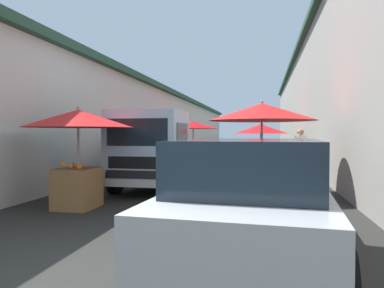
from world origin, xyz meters
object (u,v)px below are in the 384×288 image
object	(u,v)px
fruit_stall_far_left	(78,134)
parked_scooter	(173,154)
fruit_stall_far_right	(192,130)
hatchback_car	(252,198)
delivery_truck	(157,152)
fruit_stall_mid_lane	(261,121)
vendor_in_shade	(109,155)
plastic_stool	(285,159)
fruit_stall_near_left	(143,132)
vendor_by_crates	(300,150)
fruit_stall_near_right	(261,132)

from	to	relation	value
fruit_stall_far_left	parked_scooter	distance (m)	11.77
fruit_stall_far_right	hatchback_car	bearing A→B (deg)	-165.99
delivery_truck	parked_scooter	distance (m)	9.45
fruit_stall_mid_lane	vendor_in_shade	bearing A→B (deg)	92.21
fruit_stall_far_right	vendor_in_shade	world-z (taller)	fruit_stall_far_right
delivery_truck	parked_scooter	xyz separation A→B (m)	(9.25, 1.83, -0.59)
fruit_stall_far_right	hatchback_car	world-z (taller)	fruit_stall_far_right
fruit_stall_far_right	plastic_stool	bearing A→B (deg)	-91.24
delivery_truck	vendor_in_shade	size ratio (longest dim) A/B	3.00
fruit_stall_near_left	delivery_truck	distance (m)	3.36
plastic_stool	fruit_stall_near_left	bearing A→B (deg)	135.74
hatchback_car	fruit_stall_far_right	bearing A→B (deg)	14.01
vendor_by_crates	vendor_in_shade	bearing A→B (deg)	124.38
fruit_stall_mid_lane	hatchback_car	xyz separation A→B (m)	(-4.79, 0.08, -1.10)
fruit_stall_near_right	plastic_stool	size ratio (longest dim) A/B	6.28
fruit_stall_far_right	parked_scooter	bearing A→B (deg)	54.19
fruit_stall_mid_lane	fruit_stall_near_right	distance (m)	9.54
fruit_stall_near_left	vendor_in_shade	world-z (taller)	fruit_stall_near_left
vendor_in_shade	hatchback_car	bearing A→B (deg)	-139.99
delivery_truck	fruit_stall_far_right	bearing A→B (deg)	4.47
fruit_stall_near_right	vendor_by_crates	size ratio (longest dim) A/B	1.62
fruit_stall_far_left	vendor_by_crates	world-z (taller)	fruit_stall_far_left
fruit_stall_near_right	delivery_truck	size ratio (longest dim) A/B	0.55
fruit_stall_far_right	delivery_truck	distance (m)	8.45
fruit_stall_far_right	vendor_in_shade	distance (m)	8.72
delivery_truck	fruit_stall_near_right	bearing A→B (deg)	-15.72
hatchback_car	plastic_stool	size ratio (longest dim) A/B	9.24
fruit_stall_far_right	fruit_stall_near_right	world-z (taller)	fruit_stall_far_right
fruit_stall_far_left	hatchback_car	world-z (taller)	fruit_stall_far_left
fruit_stall_far_right	hatchback_car	xyz separation A→B (m)	(-13.31, -3.32, -0.95)
vendor_in_shade	plastic_stool	size ratio (longest dim) A/B	3.80
fruit_stall_near_right	vendor_in_shade	bearing A→B (deg)	158.18
delivery_truck	parked_scooter	world-z (taller)	delivery_truck
hatchback_car	delivery_truck	distance (m)	5.60
fruit_stall_far_left	fruit_stall_far_right	size ratio (longest dim) A/B	0.90
fruit_stall_mid_lane	plastic_stool	world-z (taller)	fruit_stall_mid_lane
delivery_truck	plastic_stool	size ratio (longest dim) A/B	11.41
fruit_stall_far_left	plastic_stool	world-z (taller)	fruit_stall_far_left
fruit_stall_far_right	fruit_stall_near_left	xyz separation A→B (m)	(-5.38, 0.73, -0.11)
vendor_by_crates	fruit_stall_near_left	bearing A→B (deg)	93.05
fruit_stall_far_left	fruit_stall_far_right	xyz separation A→B (m)	(10.83, -0.30, 0.16)
fruit_stall_near_right	fruit_stall_mid_lane	bearing A→B (deg)	-179.46
hatchback_car	fruit_stall_near_right	bearing A→B (deg)	0.06
fruit_stall_far_right	parked_scooter	distance (m)	1.91
parked_scooter	vendor_by_crates	bearing A→B (deg)	-135.56
fruit_stall_near_right	parked_scooter	distance (m)	4.63
fruit_stall_far_left	vendor_by_crates	xyz separation A→B (m)	(5.74, -4.95, -0.54)
delivery_truck	plastic_stool	bearing A→B (deg)	-24.44
vendor_by_crates	plastic_stool	size ratio (longest dim) A/B	3.88
fruit_stall_far_left	fruit_stall_near_right	world-z (taller)	fruit_stall_far_left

